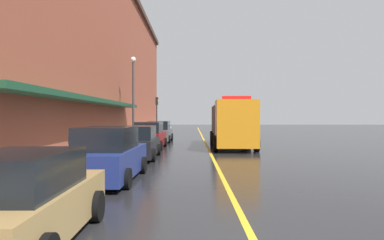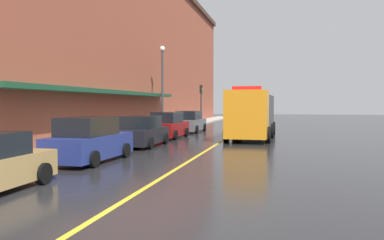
{
  "view_description": "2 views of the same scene",
  "coord_description": "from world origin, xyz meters",
  "px_view_note": "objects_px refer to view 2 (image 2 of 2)",
  "views": [
    {
      "loc": [
        -1.09,
        -4.65,
        2.21
      ],
      "look_at": [
        -1.17,
        14.23,
        1.98
      ],
      "focal_mm": 31.8,
      "sensor_mm": 36.0,
      "label": 1
    },
    {
      "loc": [
        3.79,
        -7.91,
        2.39
      ],
      "look_at": [
        -2.35,
        18.66,
        1.24
      ],
      "focal_mm": 37.15,
      "sensor_mm": 36.0,
      "label": 2
    }
  ],
  "objects_px": {
    "parked_car_4": "(190,122)",
    "street_lamp_left": "(162,79)",
    "parked_car_1": "(90,141)",
    "traffic_light_near": "(201,97)",
    "utility_truck": "(252,114)",
    "parking_meter_1": "(63,135)",
    "parked_car_2": "(142,132)",
    "parked_car_3": "(168,126)"
  },
  "relations": [
    {
      "from": "parked_car_4",
      "to": "street_lamp_left",
      "type": "bearing_deg",
      "value": 113.11
    },
    {
      "from": "parked_car_1",
      "to": "traffic_light_near",
      "type": "relative_size",
      "value": 1.08
    },
    {
      "from": "parked_car_1",
      "to": "parked_car_4",
      "type": "distance_m",
      "value": 17.38
    },
    {
      "from": "traffic_light_near",
      "to": "utility_truck",
      "type": "bearing_deg",
      "value": -67.19
    },
    {
      "from": "parked_car_1",
      "to": "utility_truck",
      "type": "relative_size",
      "value": 0.53
    },
    {
      "from": "street_lamp_left",
      "to": "parking_meter_1",
      "type": "bearing_deg",
      "value": -87.87
    },
    {
      "from": "parked_car_1",
      "to": "traffic_light_near",
      "type": "bearing_deg",
      "value": 4.23
    },
    {
      "from": "parked_car_2",
      "to": "utility_truck",
      "type": "xyz_separation_m",
      "value": [
        5.55,
        6.4,
        0.84
      ]
    },
    {
      "from": "utility_truck",
      "to": "traffic_light_near",
      "type": "distance_m",
      "value": 18.09
    },
    {
      "from": "parked_car_1",
      "to": "parked_car_3",
      "type": "relative_size",
      "value": 1.05
    },
    {
      "from": "parked_car_4",
      "to": "street_lamp_left",
      "type": "height_order",
      "value": "street_lamp_left"
    },
    {
      "from": "utility_truck",
      "to": "parking_meter_1",
      "type": "height_order",
      "value": "utility_truck"
    },
    {
      "from": "parked_car_2",
      "to": "parking_meter_1",
      "type": "height_order",
      "value": "parked_car_2"
    },
    {
      "from": "parked_car_4",
      "to": "parking_meter_1",
      "type": "xyz_separation_m",
      "value": [
        -1.48,
        -17.0,
        0.23
      ]
    },
    {
      "from": "parked_car_1",
      "to": "street_lamp_left",
      "type": "height_order",
      "value": "street_lamp_left"
    },
    {
      "from": "parked_car_4",
      "to": "traffic_light_near",
      "type": "distance_m",
      "value": 11.96
    },
    {
      "from": "parked_car_1",
      "to": "parked_car_4",
      "type": "relative_size",
      "value": 0.94
    },
    {
      "from": "parked_car_2",
      "to": "parked_car_3",
      "type": "bearing_deg",
      "value": 1.01
    },
    {
      "from": "parked_car_1",
      "to": "parking_meter_1",
      "type": "height_order",
      "value": "parked_car_1"
    },
    {
      "from": "parked_car_2",
      "to": "parking_meter_1",
      "type": "distance_m",
      "value": 5.84
    },
    {
      "from": "parked_car_1",
      "to": "parked_car_2",
      "type": "bearing_deg",
      "value": 0.8
    },
    {
      "from": "parked_car_3",
      "to": "parked_car_4",
      "type": "relative_size",
      "value": 0.9
    },
    {
      "from": "utility_truck",
      "to": "parking_meter_1",
      "type": "bearing_deg",
      "value": -29.05
    },
    {
      "from": "parked_car_3",
      "to": "parked_car_4",
      "type": "xyz_separation_m",
      "value": [
        0.09,
        6.0,
        -0.01
      ]
    },
    {
      "from": "parked_car_4",
      "to": "street_lamp_left",
      "type": "xyz_separation_m",
      "value": [
        -2.08,
        -0.86,
        3.57
      ]
    },
    {
      "from": "parked_car_1",
      "to": "utility_truck",
      "type": "xyz_separation_m",
      "value": [
        5.63,
        12.42,
        0.78
      ]
    },
    {
      "from": "street_lamp_left",
      "to": "traffic_light_near",
      "type": "height_order",
      "value": "street_lamp_left"
    },
    {
      "from": "street_lamp_left",
      "to": "utility_truck",
      "type": "bearing_deg",
      "value": -28.23
    },
    {
      "from": "parking_meter_1",
      "to": "parked_car_1",
      "type": "bearing_deg",
      "value": -15.17
    },
    {
      "from": "parked_car_3",
      "to": "utility_truck",
      "type": "relative_size",
      "value": 0.5
    },
    {
      "from": "parking_meter_1",
      "to": "utility_truck",
      "type": "bearing_deg",
      "value": 59.63
    },
    {
      "from": "parking_meter_1",
      "to": "traffic_light_near",
      "type": "relative_size",
      "value": 0.31
    },
    {
      "from": "parked_car_3",
      "to": "parked_car_4",
      "type": "distance_m",
      "value": 6.0
    },
    {
      "from": "parked_car_3",
      "to": "utility_truck",
      "type": "height_order",
      "value": "utility_truck"
    },
    {
      "from": "parked_car_3",
      "to": "utility_truck",
      "type": "distance_m",
      "value": 5.81
    },
    {
      "from": "parked_car_2",
      "to": "street_lamp_left",
      "type": "bearing_deg",
      "value": 11.19
    },
    {
      "from": "street_lamp_left",
      "to": "parked_car_3",
      "type": "bearing_deg",
      "value": -68.83
    },
    {
      "from": "utility_truck",
      "to": "traffic_light_near",
      "type": "xyz_separation_m",
      "value": [
        -6.99,
        16.61,
        1.52
      ]
    },
    {
      "from": "utility_truck",
      "to": "parked_car_2",
      "type": "bearing_deg",
      "value": -39.65
    },
    {
      "from": "parked_car_1",
      "to": "parked_car_4",
      "type": "height_order",
      "value": "parked_car_1"
    },
    {
      "from": "parked_car_1",
      "to": "street_lamp_left",
      "type": "distance_m",
      "value": 17.02
    },
    {
      "from": "parked_car_1",
      "to": "utility_truck",
      "type": "height_order",
      "value": "utility_truck"
    }
  ]
}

